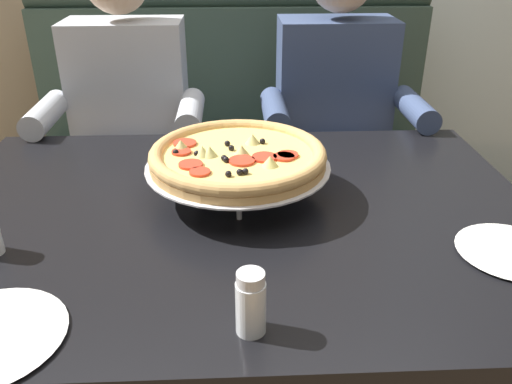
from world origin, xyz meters
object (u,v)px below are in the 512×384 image
object	(u,v)px
diner_right	(338,116)
booth_bench	(235,167)
diner_left	(127,119)
pizza	(239,157)
patio_chair	(478,71)
shaker_pepper_flakes	(253,307)
dining_table	(237,239)

from	to	relation	value
diner_right	booth_bench	bearing A→B (deg)	143.95
diner_left	pizza	size ratio (longest dim) A/B	2.97
diner_right	patio_chair	xyz separation A→B (m)	(1.10, 1.31, -0.19)
diner_left	pizza	distance (m)	0.74
pizza	shaker_pepper_flakes	size ratio (longest dim) A/B	3.86
pizza	patio_chair	world-z (taller)	same
shaker_pepper_flakes	dining_table	bearing A→B (deg)	93.13
pizza	shaker_pepper_flakes	distance (m)	0.47
dining_table	diner_right	distance (m)	0.79
diner_right	patio_chair	size ratio (longest dim) A/B	1.48
shaker_pepper_flakes	diner_right	bearing A→B (deg)	72.46
diner_left	pizza	world-z (taller)	diner_left
dining_table	diner_left	xyz separation A→B (m)	(-0.37, 0.69, 0.06)
booth_bench	shaker_pepper_flakes	distance (m)	1.41
diner_left	shaker_pepper_flakes	distance (m)	1.16
pizza	patio_chair	bearing A→B (deg)	52.97
booth_bench	pizza	size ratio (longest dim) A/B	3.79
diner_right	diner_left	bearing A→B (deg)	180.00
diner_left	shaker_pepper_flakes	world-z (taller)	diner_left
diner_right	patio_chair	distance (m)	1.72
booth_bench	diner_left	world-z (taller)	diner_left
diner_right	pizza	bearing A→B (deg)	-119.87
booth_bench	shaker_pepper_flakes	bearing A→B (deg)	-89.09
diner_right	patio_chair	bearing A→B (deg)	49.98
diner_right	shaker_pepper_flakes	distance (m)	1.14
dining_table	diner_left	size ratio (longest dim) A/B	1.09
booth_bench	dining_table	xyz separation A→B (m)	(0.00, -0.96, 0.25)
diner_right	shaker_pepper_flakes	xyz separation A→B (m)	(-0.34, -1.09, 0.07)
dining_table	pizza	bearing A→B (deg)	83.10
dining_table	pizza	world-z (taller)	pizza
dining_table	shaker_pepper_flakes	world-z (taller)	shaker_pepper_flakes
diner_left	diner_right	world-z (taller)	same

